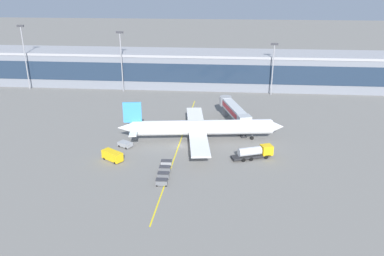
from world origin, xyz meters
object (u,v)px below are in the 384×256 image
object	(u,v)px
lavatory_truck	(112,155)
baggage_cart_1	(163,175)
fuel_tanker	(255,152)
pushback_tug	(125,144)
baggage_cart_2	(165,169)
main_airliner	(201,127)
baggage_cart_0	(162,182)
baggage_cart_3	(166,163)

from	to	relation	value
lavatory_truck	baggage_cart_1	distance (m)	16.72
fuel_tanker	pushback_tug	distance (m)	35.24
baggage_cart_2	pushback_tug	bearing A→B (deg)	133.72
main_airliner	fuel_tanker	bearing A→B (deg)	-36.00
baggage_cart_0	baggage_cart_2	bearing A→B (deg)	92.25
lavatory_truck	main_airliner	bearing A→B (deg)	34.35
pushback_tug	baggage_cart_3	size ratio (longest dim) A/B	1.64
fuel_tanker	baggage_cart_1	distance (m)	25.24
baggage_cart_0	baggage_cart_1	xyz separation A→B (m)	(-0.13, 3.20, 0.00)
baggage_cart_0	baggage_cart_3	world-z (taller)	same
main_airliner	fuel_tanker	distance (m)	18.08
lavatory_truck	pushback_tug	world-z (taller)	lavatory_truck
baggage_cart_2	baggage_cart_1	bearing A→B (deg)	-87.75
main_airliner	pushback_tug	distance (m)	21.67
baggage_cart_1	lavatory_truck	bearing A→B (deg)	150.15
baggage_cart_2	fuel_tanker	bearing A→B (deg)	23.34
baggage_cart_2	baggage_cart_3	world-z (taller)	same
pushback_tug	baggage_cart_1	world-z (taller)	baggage_cart_1
main_airliner	lavatory_truck	distance (m)	26.53
main_airliner	fuel_tanker	size ratio (longest dim) A/B	4.30
main_airliner	lavatory_truck	bearing A→B (deg)	-145.65
fuel_tanker	baggage_cart_3	size ratio (longest dim) A/B	4.06
pushback_tug	baggage_cart_3	distance (m)	16.61
fuel_tanker	main_airliner	bearing A→B (deg)	144.00
baggage_cart_1	fuel_tanker	bearing A→B (deg)	30.14
main_airliner	baggage_cart_0	world-z (taller)	main_airliner
lavatory_truck	baggage_cart_3	bearing A→B (deg)	-7.68
pushback_tug	baggage_cart_2	distance (m)	18.87
main_airliner	baggage_cart_3	bearing A→B (deg)	-114.20
fuel_tanker	baggage_cart_2	world-z (taller)	fuel_tanker
pushback_tug	baggage_cart_0	distance (m)	24.04
baggage_cart_3	baggage_cart_0	bearing A→B (deg)	-87.75
baggage_cart_0	baggage_cart_1	size ratio (longest dim) A/B	1.00
fuel_tanker	pushback_tug	bearing A→B (deg)	173.21
main_airliner	baggage_cart_3	size ratio (longest dim) A/B	17.44
lavatory_truck	baggage_cart_3	xyz separation A→B (m)	(14.24, -1.92, -0.64)
baggage_cart_2	baggage_cart_3	size ratio (longest dim) A/B	1.00
baggage_cart_1	baggage_cart_3	bearing A→B (deg)	92.25
lavatory_truck	baggage_cart_0	distance (m)	18.62
baggage_cart_0	baggage_cart_3	distance (m)	9.60
baggage_cart_3	baggage_cart_2	bearing A→B (deg)	-87.75
baggage_cart_1	baggage_cart_3	xyz separation A→B (m)	(-0.25, 6.40, 0.00)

